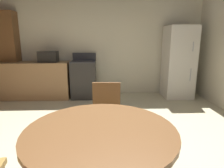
# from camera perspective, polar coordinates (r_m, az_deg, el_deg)

# --- Properties ---
(ground_plane) EXTENTS (14.00, 14.00, 0.00)m
(ground_plane) POSITION_cam_1_polar(r_m,az_deg,el_deg) (2.46, -4.85, -22.67)
(ground_plane) COLOR beige
(wall_back) EXTENTS (5.53, 0.12, 2.70)m
(wall_back) POSITION_cam_1_polar(r_m,az_deg,el_deg) (5.12, -3.62, 12.17)
(wall_back) COLOR beige
(wall_back) RESTS_ON ground
(kitchen_counter) EXTENTS (1.71, 0.60, 0.90)m
(kitchen_counter) POSITION_cam_1_polar(r_m,az_deg,el_deg) (5.12, -21.91, 1.10)
(kitchen_counter) COLOR #9E754C
(kitchen_counter) RESTS_ON ground
(pantry_column) EXTENTS (0.44, 0.36, 2.10)m
(pantry_column) POSITION_cam_1_polar(r_m,az_deg,el_deg) (5.45, -28.17, 7.56)
(pantry_column) COLOR brown
(pantry_column) RESTS_ON ground
(oven_range) EXTENTS (0.60, 0.60, 1.10)m
(oven_range) POSITION_cam_1_polar(r_m,az_deg,el_deg) (4.85, -8.39, 1.49)
(oven_range) COLOR #2D2B28
(oven_range) RESTS_ON ground
(refrigerator) EXTENTS (0.68, 0.68, 1.76)m
(refrigerator) POSITION_cam_1_polar(r_m,az_deg,el_deg) (5.05, 19.22, 6.11)
(refrigerator) COLOR silver
(refrigerator) RESTS_ON ground
(microwave) EXTENTS (0.44, 0.32, 0.26)m
(microwave) POSITION_cam_1_polar(r_m,az_deg,el_deg) (4.93, -18.48, 7.76)
(microwave) COLOR black
(microwave) RESTS_ON kitchen_counter
(dining_table) EXTENTS (1.18, 1.18, 0.76)m
(dining_table) POSITION_cam_1_polar(r_m,az_deg,el_deg) (1.60, -3.37, -18.33)
(dining_table) COLOR brown
(dining_table) RESTS_ON ground
(chair_north) EXTENTS (0.42, 0.42, 0.87)m
(chair_north) POSITION_cam_1_polar(r_m,az_deg,el_deg) (2.58, -1.73, -8.13)
(chair_north) COLOR brown
(chair_north) RESTS_ON ground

